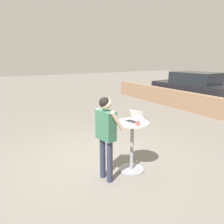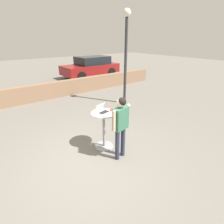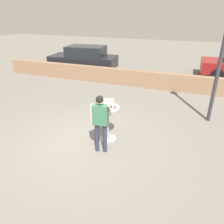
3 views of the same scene
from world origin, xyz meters
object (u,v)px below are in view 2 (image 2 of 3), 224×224
object	(u,v)px
coffee_mug	(112,110)
standing_person	(121,121)
cafe_table	(104,127)
street_lamp	(126,45)
parked_car_further_down	(91,67)
laptop	(102,110)

from	to	relation	value
coffee_mug	standing_person	xyz separation A→B (m)	(-0.18, -0.59, -0.07)
cafe_table	street_lamp	size ratio (longest dim) A/B	0.27
coffee_mug	parked_car_further_down	xyz separation A→B (m)	(4.47, 8.46, -0.29)
coffee_mug	parked_car_further_down	size ratio (longest dim) A/B	0.03
cafe_table	parked_car_further_down	size ratio (longest dim) A/B	0.24
standing_person	street_lamp	size ratio (longest dim) A/B	0.41
laptop	parked_car_further_down	bearing A→B (deg)	60.63
cafe_table	street_lamp	world-z (taller)	street_lamp
street_lamp	parked_car_further_down	bearing A→B (deg)	72.88
laptop	parked_car_further_down	distance (m)	9.61
coffee_mug	street_lamp	xyz separation A→B (m)	(2.61, 2.42, 1.47)
cafe_table	street_lamp	bearing A→B (deg)	39.89
street_lamp	coffee_mug	bearing A→B (deg)	-137.18
laptop	coffee_mug	world-z (taller)	laptop
coffee_mug	street_lamp	distance (m)	3.85
cafe_table	street_lamp	distance (m)	4.18
cafe_table	street_lamp	xyz separation A→B (m)	(2.84, 2.37, 1.95)
coffee_mug	standing_person	world-z (taller)	standing_person
laptop	cafe_table	bearing A→B (deg)	-72.94
standing_person	laptop	bearing A→B (deg)	95.42
coffee_mug	parked_car_further_down	bearing A→B (deg)	62.15
coffee_mug	laptop	bearing A→B (deg)	159.94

